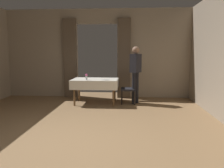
% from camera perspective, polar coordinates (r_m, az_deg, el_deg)
% --- Properties ---
extents(ground, '(10.08, 10.08, 0.00)m').
position_cam_1_polar(ground, '(4.13, -11.47, -14.26)').
color(ground, olive).
extents(wall_back, '(6.40, 0.27, 3.00)m').
position_cam_1_polar(wall_back, '(7.93, -3.70, 7.74)').
color(wall_back, gray).
rests_on(wall_back, ground).
extents(dining_table_mid, '(1.38, 0.90, 0.75)m').
position_cam_1_polar(dining_table_mid, '(6.87, -4.22, 0.45)').
color(dining_table_mid, brown).
rests_on(dining_table_mid, ground).
extents(chair_mid_right, '(0.44, 0.44, 0.93)m').
position_cam_1_polar(chair_mid_right, '(6.92, 4.73, -0.67)').
color(chair_mid_right, black).
rests_on(chair_mid_right, ground).
extents(flower_vase_mid, '(0.07, 0.07, 0.18)m').
position_cam_1_polar(flower_vase_mid, '(6.65, -6.41, 1.84)').
color(flower_vase_mid, silver).
rests_on(flower_vase_mid, dining_table_mid).
extents(plate_mid_b, '(0.24, 0.24, 0.01)m').
position_cam_1_polar(plate_mid_b, '(6.62, -1.70, 1.06)').
color(plate_mid_b, white).
rests_on(plate_mid_b, dining_table_mid).
extents(person_waiter_by_doorway, '(0.37, 0.42, 1.72)m').
position_cam_1_polar(person_waiter_by_doorway, '(6.87, 5.91, 3.53)').
color(person_waiter_by_doorway, black).
rests_on(person_waiter_by_doorway, ground).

